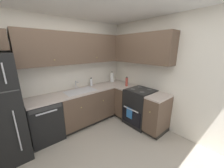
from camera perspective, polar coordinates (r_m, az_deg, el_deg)
ground_plane at (r=2.54m, az=-4.56°, el=-31.82°), size 3.46×3.14×0.02m
wall_back at (r=3.22m, az=-21.88°, el=3.78°), size 3.56×0.05×2.52m
wall_right at (r=3.13m, az=22.01°, el=3.45°), size 0.05×3.24×2.52m
dishwasher at (r=3.08m, az=-27.88°, el=-14.09°), size 0.60×0.63×0.85m
lower_cabinets_back at (r=3.36m, az=-11.24°, el=-9.83°), size 1.36×0.62×0.85m
countertop_back at (r=3.19m, az=-11.67°, el=-2.71°), size 2.56×0.60×0.03m
lower_cabinets_right at (r=3.28m, az=13.12°, el=-10.62°), size 0.62×1.28×0.85m
countertop_right at (r=3.11m, az=13.59°, el=-3.34°), size 0.60×1.28×0.03m
oven_range at (r=3.32m, az=12.41°, el=-9.85°), size 0.68×0.62×1.04m
upper_cabinets_back at (r=3.09m, az=-16.68°, el=14.97°), size 2.24×0.34×0.67m
upper_cabinets_right at (r=3.28m, az=11.07°, el=15.33°), size 0.32×1.83×0.67m
sink at (r=3.11m, az=-13.96°, el=-3.82°), size 0.70×0.40×0.10m
faucet at (r=3.24m, az=-15.71°, el=-0.09°), size 0.07×0.16×0.21m
soap_bottle at (r=3.44m, az=-9.29°, el=0.80°), size 0.07×0.07×0.23m
paper_towel_roll at (r=3.81m, az=-0.02°, el=3.00°), size 0.11×0.11×0.33m
oil_bottle at (r=3.39m, az=6.60°, el=1.01°), size 0.07×0.07×0.25m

